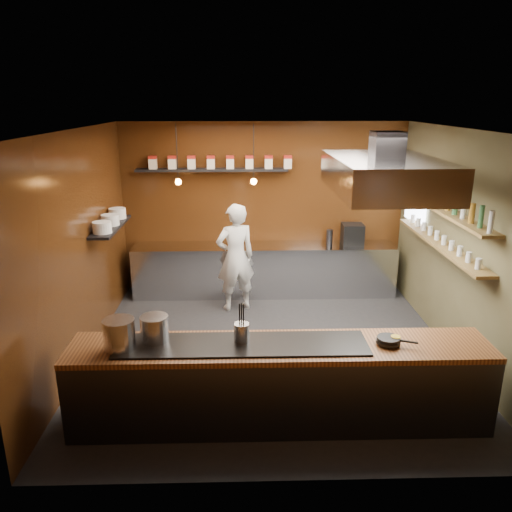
{
  "coord_description": "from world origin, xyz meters",
  "views": [
    {
      "loc": [
        -0.38,
        -6.24,
        3.35
      ],
      "look_at": [
        -0.2,
        0.4,
        1.26
      ],
      "focal_mm": 35.0,
      "sensor_mm": 36.0,
      "label": 1
    }
  ],
  "objects_px": {
    "espresso_machine": "(352,234)",
    "chef": "(235,257)",
    "stockpot_large": "(119,334)",
    "extractor_hood": "(385,175)",
    "stockpot_small": "(155,329)"
  },
  "relations": [
    {
      "from": "stockpot_large",
      "to": "extractor_hood",
      "type": "bearing_deg",
      "value": 23.22
    },
    {
      "from": "espresso_machine",
      "to": "chef",
      "type": "relative_size",
      "value": 0.21
    },
    {
      "from": "stockpot_small",
      "to": "espresso_machine",
      "type": "distance_m",
      "value": 4.68
    },
    {
      "from": "stockpot_small",
      "to": "chef",
      "type": "bearing_deg",
      "value": 75.03
    },
    {
      "from": "stockpot_large",
      "to": "chef",
      "type": "bearing_deg",
      "value": 70.33
    },
    {
      "from": "stockpot_small",
      "to": "stockpot_large",
      "type": "bearing_deg",
      "value": -154.32
    },
    {
      "from": "chef",
      "to": "espresso_machine",
      "type": "bearing_deg",
      "value": 178.53
    },
    {
      "from": "stockpot_small",
      "to": "chef",
      "type": "distance_m",
      "value": 3.12
    },
    {
      "from": "espresso_machine",
      "to": "chef",
      "type": "height_order",
      "value": "chef"
    },
    {
      "from": "extractor_hood",
      "to": "stockpot_large",
      "type": "relative_size",
      "value": 6.23
    },
    {
      "from": "espresso_machine",
      "to": "chef",
      "type": "bearing_deg",
      "value": -159.93
    },
    {
      "from": "stockpot_large",
      "to": "espresso_machine",
      "type": "height_order",
      "value": "espresso_machine"
    },
    {
      "from": "extractor_hood",
      "to": "stockpot_small",
      "type": "xyz_separation_m",
      "value": [
        -2.61,
        -1.1,
        -1.43
      ]
    },
    {
      "from": "extractor_hood",
      "to": "stockpot_large",
      "type": "xyz_separation_m",
      "value": [
        -2.93,
        -1.26,
        -1.41
      ]
    },
    {
      "from": "stockpot_large",
      "to": "stockpot_small",
      "type": "distance_m",
      "value": 0.36
    }
  ]
}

